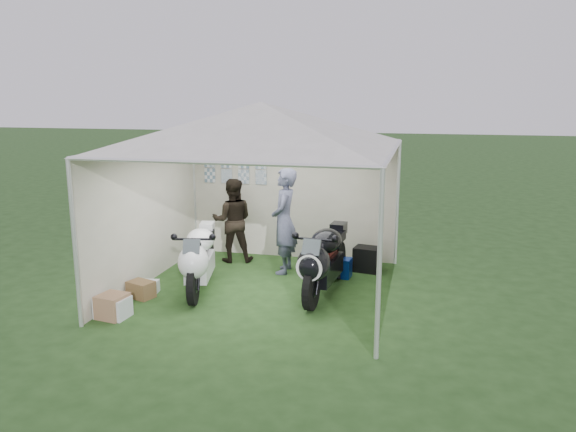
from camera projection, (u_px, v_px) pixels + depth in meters
The scene contains 12 objects.
ground at pixel (263, 290), 9.10m from camera, with size 80.00×80.00×0.00m, color #1F3D17.
canopy_tent at pixel (262, 130), 8.59m from camera, with size 5.66×5.66×3.00m.
motorcycle_white at pixel (199, 257), 8.95m from camera, with size 0.77×2.04×1.02m.
motorcycle_black at pixel (323, 259), 8.74m from camera, with size 0.60×2.17×1.07m.
paddock_stand at pixel (338, 267), 9.74m from camera, with size 0.45×0.28×0.33m, color #0D34C0.
person_dark_jacket at pixel (233, 220), 10.54m from camera, with size 0.77×0.60×1.58m, color black.
person_blue_jacket at pixel (284, 221), 9.84m from camera, with size 0.68×0.45×1.86m, color slate.
equipment_box at pixel (367, 259), 10.05m from camera, with size 0.44×0.35×0.44m, color black.
crate_0 at pixel (113, 307), 7.96m from camera, with size 0.44×0.34×0.29m, color silver.
crate_1 at pixel (113, 306), 7.95m from camera, with size 0.38×0.38×0.34m, color #8D6649.
crate_2 at pixel (150, 287), 8.96m from camera, with size 0.27×0.22×0.20m, color silver.
crate_3 at pixel (141, 289), 8.74m from camera, with size 0.39×0.28×0.26m, color brown.
Camera 1 is at (2.45, -8.30, 3.09)m, focal length 35.00 mm.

